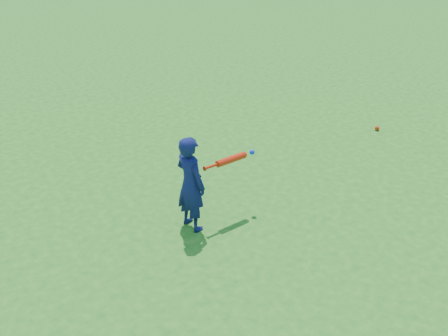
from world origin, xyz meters
name	(u,v)px	position (x,y,z in m)	size (l,w,h in m)	color
ground	(203,204)	(0.00, 0.00, 0.00)	(80.00, 80.00, 0.00)	#226D19
child	(191,184)	(-0.34, -0.39, 0.62)	(0.45, 0.30, 1.25)	#10164D
ground_ball_red	(377,128)	(3.77, 0.72, 0.04)	(0.08, 0.08, 0.08)	red
bat_swing	(233,159)	(0.27, -0.35, 0.80)	(0.77, 0.17, 0.09)	red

